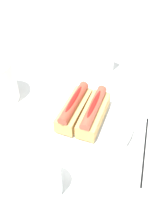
# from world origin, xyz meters

# --- Properties ---
(ground_plane) EXTENTS (2.40, 2.40, 0.00)m
(ground_plane) POSITION_xyz_m (0.00, 0.00, 0.00)
(ground_plane) COLOR white
(serving_bowl) EXTENTS (0.27, 0.27, 0.03)m
(serving_bowl) POSITION_xyz_m (-0.01, -0.01, 0.02)
(serving_bowl) COLOR white
(serving_bowl) RESTS_ON ground_plane
(hotdog_front) EXTENTS (0.16, 0.09, 0.06)m
(hotdog_front) POSITION_xyz_m (0.00, -0.04, 0.06)
(hotdog_front) COLOR tan
(hotdog_front) RESTS_ON serving_bowl
(hotdog_back) EXTENTS (0.16, 0.09, 0.06)m
(hotdog_back) POSITION_xyz_m (-0.02, 0.02, 0.06)
(hotdog_back) COLOR tan
(hotdog_back) RESTS_ON serving_bowl
(water_glass) EXTENTS (0.07, 0.07, 0.09)m
(water_glass) POSITION_xyz_m (-0.21, -0.06, 0.04)
(water_glass) COLOR white
(water_glass) RESTS_ON ground_plane
(napkin_box) EXTENTS (0.11, 0.05, 0.15)m
(napkin_box) POSITION_xyz_m (0.20, 0.08, 0.07)
(napkin_box) COLOR white
(napkin_box) RESTS_ON ground_plane
(chopstick_near) EXTENTS (0.21, 0.08, 0.01)m
(chopstick_near) POSITION_xyz_m (0.01, -0.19, 0.00)
(chopstick_near) COLOR black
(chopstick_near) RESTS_ON ground_plane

